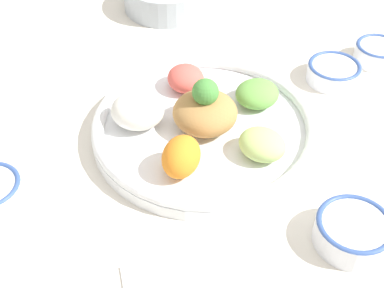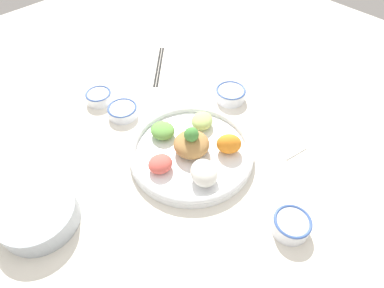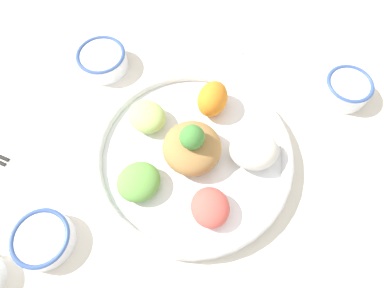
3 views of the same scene
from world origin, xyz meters
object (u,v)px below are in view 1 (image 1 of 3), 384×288
at_px(sauce_bowl_red, 334,71).
at_px(sauce_bowl_dark, 378,52).
at_px(salad_platter, 203,124).
at_px(rice_bowl_blue, 353,231).

height_order(sauce_bowl_red, sauce_bowl_dark, sauce_bowl_dark).
bearing_deg(salad_platter, sauce_bowl_dark, -171.40).
height_order(salad_platter, sauce_bowl_dark, salad_platter).
relative_size(salad_platter, rice_bowl_blue, 3.57).
bearing_deg(rice_bowl_blue, salad_platter, -71.57).
bearing_deg(sauce_bowl_red, salad_platter, 8.54).
distance_m(salad_platter, sauce_bowl_dark, 0.39).
bearing_deg(rice_bowl_blue, sauce_bowl_dark, -132.47).
distance_m(sauce_bowl_red, rice_bowl_blue, 0.36).
height_order(rice_bowl_blue, sauce_bowl_dark, rice_bowl_blue).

